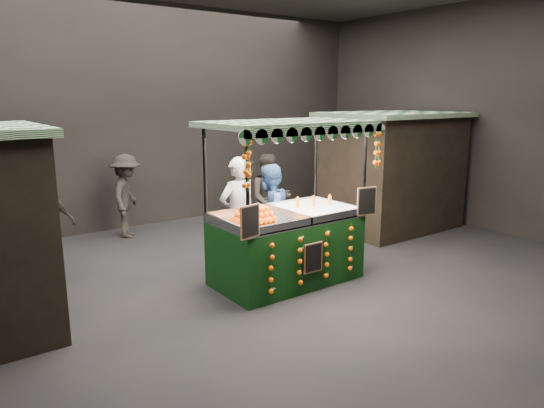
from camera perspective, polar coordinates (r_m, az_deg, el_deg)
ground at (r=7.80m, az=0.05°, el=-9.83°), size 12.00×12.00×0.00m
market_hall at (r=7.24m, az=0.06°, el=15.80°), size 12.10×10.10×5.05m
neighbour_stall_right at (r=11.47m, az=13.55°, el=3.78°), size 3.00×2.20×2.60m
juice_stall at (r=7.88m, az=1.88°, el=-3.46°), size 2.66×1.56×2.58m
vendor_grey at (r=8.37m, az=-3.97°, el=-1.24°), size 0.76×0.54×1.97m
vendor_blue at (r=8.78m, az=-0.29°, el=-1.18°), size 1.06×0.96×1.79m
shopper_1 at (r=10.04m, az=-0.25°, el=0.63°), size 1.08×0.98×1.82m
shopper_2 at (r=8.91m, az=-25.13°, el=-2.10°), size 1.15×0.81×1.81m
shopper_3 at (r=10.86m, az=-16.39°, el=0.89°), size 1.17×1.32×1.77m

